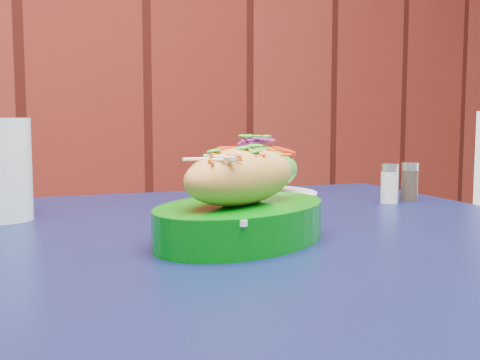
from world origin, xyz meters
TOP-DOWN VIEW (x-y plane):
  - cafe_table at (-0.02, 1.74)m, footprint 0.96×0.96m
  - banh_mi_basket at (-0.06, 1.70)m, footprint 0.27×0.23m
  - salad_plate at (0.14, 1.97)m, footprint 0.20×0.20m
  - salt_shaker at (0.29, 1.82)m, footprint 0.03×0.03m
  - pepper_shaker at (0.34, 1.82)m, footprint 0.03×0.03m

SIDE VIEW (x-z plane):
  - cafe_table at x=-0.02m, z-range 0.29..1.04m
  - salt_shaker at x=0.29m, z-range 0.75..0.81m
  - pepper_shaker at x=0.34m, z-range 0.75..0.81m
  - banh_mi_basket at x=-0.06m, z-range 0.74..0.84m
  - salad_plate at x=0.14m, z-range 0.74..0.84m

